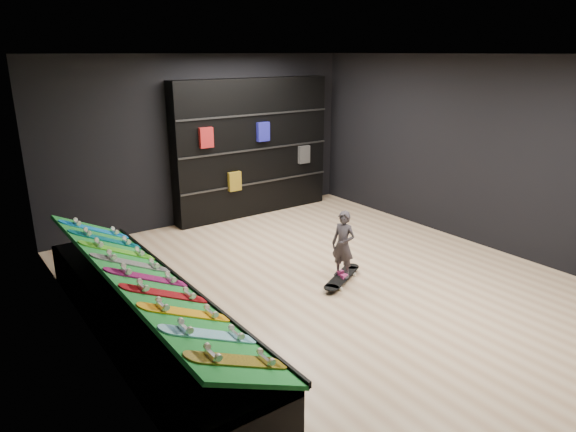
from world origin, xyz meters
TOP-DOWN VIEW (x-y plane):
  - floor at (0.00, 0.00)m, footprint 6.00×7.00m
  - ceiling at (0.00, 0.00)m, footprint 6.00×7.00m
  - wall_back at (0.00, 3.50)m, footprint 6.00×0.02m
  - wall_left at (-3.00, 0.00)m, footprint 0.02×7.00m
  - wall_right at (3.00, 0.00)m, footprint 0.02×7.00m
  - display_rack at (-2.55, 0.00)m, footprint 0.90×4.50m
  - turf_ramp at (-2.50, 0.00)m, footprint 0.92×4.50m
  - back_shelving at (0.91, 3.32)m, footprint 3.21×0.37m
  - floor_skateboard at (0.19, -0.12)m, footprint 0.97×0.65m
  - child at (0.19, -0.12)m, footprint 0.20×0.24m
  - display_board_0 at (-2.49, -1.90)m, footprint 0.93×0.22m
  - display_board_1 at (-2.49, -1.42)m, footprint 0.93×0.22m
  - display_board_2 at (-2.49, -0.95)m, footprint 0.93×0.22m
  - display_board_3 at (-2.49, -0.48)m, footprint 0.93×0.22m
  - display_board_4 at (-2.49, 0.00)m, footprint 0.93×0.22m
  - display_board_5 at (-2.49, 0.48)m, footprint 0.93×0.22m
  - display_board_6 at (-2.49, 0.95)m, footprint 0.93×0.22m
  - display_board_7 at (-2.49, 1.42)m, footprint 0.93×0.22m
  - display_board_8 at (-2.49, 1.90)m, footprint 0.93×0.22m

SIDE VIEW (x-z plane):
  - floor at x=0.00m, z-range -0.01..0.01m
  - floor_skateboard at x=0.19m, z-range 0.00..0.09m
  - display_rack at x=-2.55m, z-range 0.00..0.50m
  - child at x=0.19m, z-range 0.09..0.65m
  - turf_ramp at x=-2.50m, z-range 0.48..0.94m
  - display_board_0 at x=-2.49m, z-range 0.49..0.99m
  - display_board_1 at x=-2.49m, z-range 0.49..0.99m
  - display_board_2 at x=-2.49m, z-range 0.49..0.99m
  - display_board_3 at x=-2.49m, z-range 0.49..0.99m
  - display_board_4 at x=-2.49m, z-range 0.49..0.99m
  - display_board_5 at x=-2.49m, z-range 0.49..0.99m
  - display_board_6 at x=-2.49m, z-range 0.49..0.99m
  - display_board_7 at x=-2.49m, z-range 0.49..0.99m
  - display_board_8 at x=-2.49m, z-range 0.49..0.99m
  - back_shelving at x=0.91m, z-range 0.00..2.57m
  - wall_back at x=0.00m, z-range 0.00..3.00m
  - wall_left at x=-3.00m, z-range 0.00..3.00m
  - wall_right at x=3.00m, z-range 0.00..3.00m
  - ceiling at x=0.00m, z-range 3.00..3.00m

